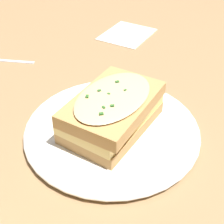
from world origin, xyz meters
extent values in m
plane|color=olive|center=(0.00, 0.00, 0.00)|extent=(2.40, 2.40, 0.00)
cylinder|color=white|center=(0.02, 0.01, 0.01)|extent=(0.26, 0.26, 0.01)
torus|color=white|center=(0.02, 0.01, 0.01)|extent=(0.27, 0.27, 0.01)
cube|color=#B2844C|center=(0.02, 0.01, 0.02)|extent=(0.17, 0.13, 0.02)
cube|color=#E0C16B|center=(0.02, 0.01, 0.04)|extent=(0.18, 0.13, 0.02)
cube|color=#B2844C|center=(0.02, 0.02, 0.06)|extent=(0.18, 0.14, 0.02)
ellipsoid|color=#DBBC7F|center=(0.02, 0.02, 0.08)|extent=(0.16, 0.12, 0.01)
cube|color=#2D6028|center=(0.06, 0.04, 0.08)|extent=(0.01, 0.01, 0.00)
cube|color=#2D6028|center=(0.02, 0.01, 0.08)|extent=(0.00, 0.00, 0.00)
cube|color=#2D6028|center=(0.00, 0.02, 0.08)|extent=(0.00, 0.00, 0.00)
cube|color=#2D6028|center=(0.04, 0.04, 0.08)|extent=(0.01, 0.01, 0.00)
cube|color=#2D6028|center=(0.05, 0.00, 0.08)|extent=(0.01, 0.01, 0.00)
cube|color=#2D6028|center=(0.05, 0.03, 0.08)|extent=(0.00, 0.01, 0.00)
cube|color=#2D6028|center=(-0.01, 0.00, 0.08)|extent=(0.01, 0.01, 0.00)
cube|color=#2D6028|center=(0.03, 0.00, 0.08)|extent=(0.01, 0.01, 0.00)
cube|color=silver|center=(0.03, -0.31, 0.00)|extent=(0.08, 0.09, 0.00)
cube|color=silver|center=(-0.26, -0.24, 0.00)|extent=(0.16, 0.14, 0.00)
camera|label=1|loc=(0.26, 0.29, 0.33)|focal=50.00mm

